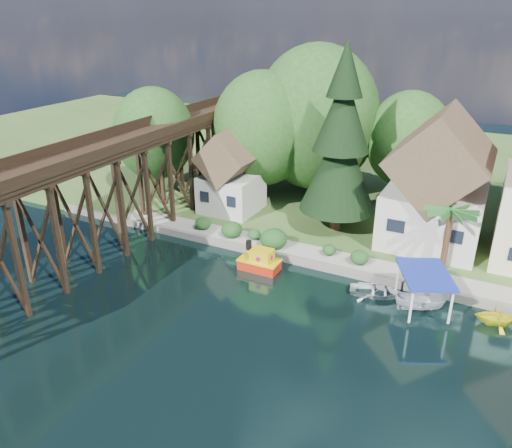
% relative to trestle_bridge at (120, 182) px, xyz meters
% --- Properties ---
extents(ground, '(140.00, 140.00, 0.00)m').
position_rel_trestle_bridge_xyz_m(ground, '(16.00, -5.17, -5.35)').
color(ground, black).
rests_on(ground, ground).
extents(bank, '(140.00, 52.00, 0.50)m').
position_rel_trestle_bridge_xyz_m(bank, '(16.00, 28.83, -5.10)').
color(bank, '#315321').
rests_on(bank, ground).
extents(seawall, '(60.00, 0.40, 0.62)m').
position_rel_trestle_bridge_xyz_m(seawall, '(20.00, 2.83, -5.04)').
color(seawall, slate).
rests_on(seawall, ground).
extents(promenade, '(50.00, 2.60, 0.06)m').
position_rel_trestle_bridge_xyz_m(promenade, '(22.00, 4.13, -4.82)').
color(promenade, gray).
rests_on(promenade, bank).
extents(trestle_bridge, '(4.12, 44.18, 9.30)m').
position_rel_trestle_bridge_xyz_m(trestle_bridge, '(0.00, 0.00, 0.00)').
color(trestle_bridge, black).
rests_on(trestle_bridge, ground).
extents(house_left, '(7.64, 8.64, 11.02)m').
position_rel_trestle_bridge_xyz_m(house_left, '(23.00, 10.83, -0.21)').
color(house_left, beige).
rests_on(house_left, bank).
extents(shed, '(5.09, 5.40, 7.85)m').
position_rel_trestle_bridge_xyz_m(shed, '(5.00, 9.33, -1.52)').
color(shed, beige).
rests_on(shed, bank).
extents(bg_trees, '(49.90, 13.30, 10.57)m').
position_rel_trestle_bridge_xyz_m(bg_trees, '(17.00, 16.08, 1.94)').
color(bg_trees, '#382314').
rests_on(bg_trees, bank).
extents(shrubs, '(15.76, 2.47, 1.70)m').
position_rel_trestle_bridge_xyz_m(shrubs, '(11.40, 4.09, -4.12)').
color(shrubs, '#163D16').
rests_on(shrubs, bank).
extents(conifer, '(6.39, 6.39, 15.75)m').
position_rel_trestle_bridge_xyz_m(conifer, '(15.29, 9.50, 2.73)').
color(conifer, '#382314').
rests_on(conifer, bank).
extents(palm_tree, '(4.75, 4.75, 5.18)m').
position_rel_trestle_bridge_xyz_m(palm_tree, '(24.73, 6.00, -0.33)').
color(palm_tree, '#382314').
rests_on(palm_tree, bank).
extents(tugboat, '(3.13, 1.73, 2.26)m').
position_rel_trestle_bridge_xyz_m(tugboat, '(12.28, 0.78, -4.67)').
color(tugboat, '#B9200C').
rests_on(tugboat, ground).
extents(boat_white_a, '(4.22, 3.44, 0.77)m').
position_rel_trestle_bridge_xyz_m(boat_white_a, '(21.13, 1.18, -4.97)').
color(boat_white_a, silver).
rests_on(boat_white_a, ground).
extents(boat_canopy, '(4.47, 5.14, 2.77)m').
position_rel_trestle_bridge_xyz_m(boat_canopy, '(24.20, 0.64, -4.16)').
color(boat_canopy, silver).
rests_on(boat_canopy, ground).
extents(boat_yellow, '(3.18, 2.94, 1.40)m').
position_rel_trestle_bridge_xyz_m(boat_yellow, '(28.74, 1.12, -4.65)').
color(boat_yellow, yellow).
rests_on(boat_yellow, ground).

